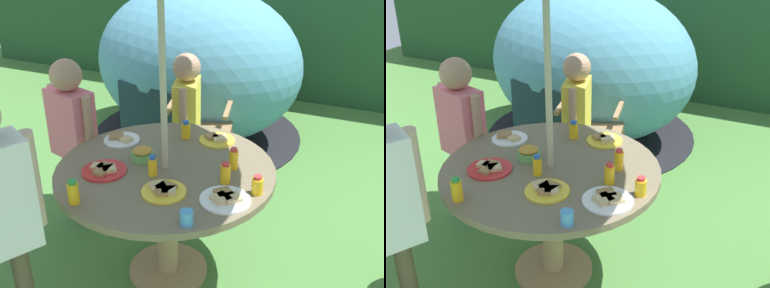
# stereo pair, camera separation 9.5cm
# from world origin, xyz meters

# --- Properties ---
(ground_plane) EXTENTS (10.00, 10.00, 0.02)m
(ground_plane) POSITION_xyz_m (0.00, 0.00, -0.01)
(ground_plane) COLOR #477A38
(hedge_backdrop) EXTENTS (9.00, 0.70, 1.82)m
(hedge_backdrop) POSITION_xyz_m (0.00, 3.66, 0.91)
(hedge_backdrop) COLOR #234C28
(hedge_backdrop) RESTS_ON ground_plane
(garden_table) EXTENTS (1.24, 1.24, 0.75)m
(garden_table) POSITION_xyz_m (0.00, 0.00, 0.61)
(garden_table) COLOR tan
(garden_table) RESTS_ON ground_plane
(wooden_chair) EXTENTS (0.59, 0.58, 0.97)m
(wooden_chair) POSITION_xyz_m (-0.28, 1.22, 0.55)
(wooden_chair) COLOR #93704C
(wooden_chair) RESTS_ON ground_plane
(dome_tent) EXTENTS (2.44, 2.44, 1.48)m
(dome_tent) POSITION_xyz_m (-0.65, 1.98, 0.73)
(dome_tent) COLOR teal
(dome_tent) RESTS_ON ground_plane
(child_in_yellow_shirt) EXTENTS (0.25, 0.39, 1.17)m
(child_in_yellow_shirt) POSITION_xyz_m (-0.24, 0.83, 0.75)
(child_in_yellow_shirt) COLOR navy
(child_in_yellow_shirt) RESTS_ON ground_plane
(child_in_pink_shirt) EXTENTS (0.40, 0.26, 1.22)m
(child_in_pink_shirt) POSITION_xyz_m (-0.81, 0.24, 0.78)
(child_in_pink_shirt) COLOR navy
(child_in_pink_shirt) RESTS_ON ground_plane
(snack_bowl) EXTENTS (0.13, 0.13, 0.07)m
(snack_bowl) POSITION_xyz_m (-0.17, 0.03, 0.79)
(snack_bowl) COLOR #66B259
(snack_bowl) RESTS_ON garden_table
(plate_far_right) EXTENTS (0.24, 0.24, 0.03)m
(plate_far_right) POSITION_xyz_m (0.11, -0.24, 0.77)
(plate_far_right) COLOR yellow
(plate_far_right) RESTS_ON garden_table
(plate_back_edge) EXTENTS (0.23, 0.23, 0.03)m
(plate_back_edge) POSITION_xyz_m (-0.41, 0.20, 0.76)
(plate_back_edge) COLOR white
(plate_back_edge) RESTS_ON garden_table
(plate_near_right) EXTENTS (0.23, 0.23, 0.03)m
(plate_near_right) POSITION_xyz_m (0.14, 0.44, 0.76)
(plate_near_right) COLOR yellow
(plate_near_right) RESTS_ON garden_table
(plate_center_front) EXTENTS (0.26, 0.26, 0.03)m
(plate_center_front) POSITION_xyz_m (0.43, -0.19, 0.77)
(plate_center_front) COLOR white
(plate_center_front) RESTS_ON garden_table
(plate_center_back) EXTENTS (0.25, 0.25, 0.03)m
(plate_center_back) POSITION_xyz_m (-0.29, -0.18, 0.77)
(plate_center_back) COLOR red
(plate_center_back) RESTS_ON garden_table
(juice_bottle_near_left) EXTENTS (0.06, 0.06, 0.12)m
(juice_bottle_near_left) POSITION_xyz_m (-0.05, 0.40, 0.81)
(juice_bottle_near_left) COLOR yellow
(juice_bottle_near_left) RESTS_ON garden_table
(juice_bottle_far_left) EXTENTS (0.06, 0.06, 0.13)m
(juice_bottle_far_left) POSITION_xyz_m (-0.25, -0.50, 0.81)
(juice_bottle_far_left) COLOR yellow
(juice_bottle_far_left) RESTS_ON garden_table
(juice_bottle_mid_left) EXTENTS (0.06, 0.06, 0.10)m
(juice_bottle_mid_left) POSITION_xyz_m (0.55, -0.06, 0.80)
(juice_bottle_mid_left) COLOR yellow
(juice_bottle_mid_left) RESTS_ON garden_table
(juice_bottle_mid_right) EXTENTS (0.05, 0.05, 0.12)m
(juice_bottle_mid_right) POSITION_xyz_m (0.37, -0.02, 0.81)
(juice_bottle_mid_right) COLOR yellow
(juice_bottle_mid_right) RESTS_ON garden_table
(juice_bottle_front_edge) EXTENTS (0.05, 0.05, 0.13)m
(juice_bottle_front_edge) POSITION_xyz_m (0.36, 0.14, 0.81)
(juice_bottle_front_edge) COLOR yellow
(juice_bottle_front_edge) RESTS_ON garden_table
(juice_bottle_spot_a) EXTENTS (0.05, 0.05, 0.12)m
(juice_bottle_spot_a) POSITION_xyz_m (-0.02, -0.11, 0.81)
(juice_bottle_spot_a) COLOR yellow
(juice_bottle_spot_a) RESTS_ON garden_table
(cup_near) EXTENTS (0.06, 0.06, 0.07)m
(cup_near) POSITION_xyz_m (0.33, -0.45, 0.79)
(cup_near) COLOR #4C99D8
(cup_near) RESTS_ON garden_table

